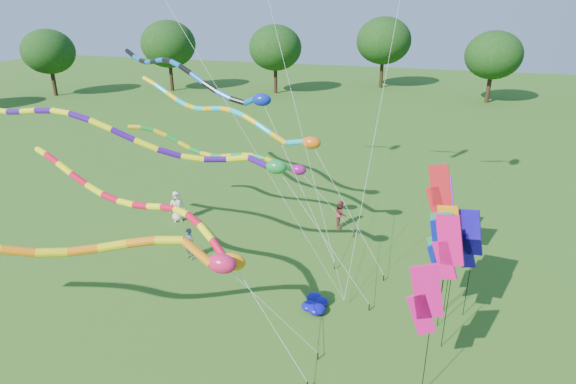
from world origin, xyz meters
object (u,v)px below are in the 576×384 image
(blue_nylon_heap, at_px, (319,306))
(person_b, at_px, (189,244))
(tube_kite_red, at_px, (154,214))
(person_c, at_px, (341,214))
(person_a, at_px, (177,206))
(tube_kite_orange, at_px, (64,245))

(blue_nylon_heap, distance_m, person_b, 7.38)
(tube_kite_red, bearing_deg, person_c, 81.00)
(person_a, distance_m, person_b, 4.61)
(person_c, bearing_deg, tube_kite_orange, 138.70)
(person_a, bearing_deg, blue_nylon_heap, -60.89)
(blue_nylon_heap, relative_size, person_b, 0.84)
(blue_nylon_heap, bearing_deg, tube_kite_red, -162.32)
(person_a, height_order, person_b, person_a)
(person_a, relative_size, person_c, 1.16)
(person_b, bearing_deg, person_c, 64.63)
(tube_kite_red, bearing_deg, blue_nylon_heap, 36.86)
(tube_kite_red, bearing_deg, person_b, 123.48)
(person_a, relative_size, person_b, 1.12)
(person_c, bearing_deg, blue_nylon_heap, 168.87)
(tube_kite_red, xyz_separation_m, tube_kite_orange, (-0.94, -3.57, 0.38))
(tube_kite_orange, bearing_deg, blue_nylon_heap, 19.39)
(person_b, bearing_deg, tube_kite_orange, -66.65)
(tube_kite_orange, height_order, blue_nylon_heap, tube_kite_orange)
(tube_kite_red, height_order, person_c, tube_kite_red)
(tube_kite_red, height_order, tube_kite_orange, tube_kite_orange)
(person_b, xyz_separation_m, person_c, (6.28, 5.67, -0.03))
(blue_nylon_heap, height_order, person_b, person_b)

